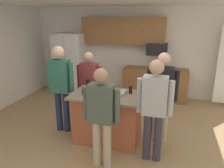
% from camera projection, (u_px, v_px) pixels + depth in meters
% --- Properties ---
extents(floor, '(7.04, 7.04, 0.00)m').
position_uv_depth(floor, '(111.00, 139.00, 4.27)').
color(floor, tan).
rests_on(floor, ground).
extents(back_wall, '(6.40, 0.10, 2.60)m').
position_uv_depth(back_wall, '(137.00, 52.00, 6.45)').
color(back_wall, white).
rests_on(back_wall, ground).
extents(cabinet_run_upper, '(2.40, 0.38, 0.75)m').
position_uv_depth(cabinet_run_upper, '(123.00, 31.00, 6.19)').
color(cabinet_run_upper, '#936038').
extents(cabinet_run_lower, '(1.80, 0.63, 0.90)m').
position_uv_depth(cabinet_run_lower, '(155.00, 84.00, 6.25)').
color(cabinet_run_lower, '#936038').
rests_on(cabinet_run_lower, ground).
extents(refrigerator, '(0.91, 0.76, 1.84)m').
position_uv_depth(refrigerator, '(71.00, 63.00, 6.71)').
color(refrigerator, white).
rests_on(refrigerator, ground).
extents(microwave_over_range, '(0.56, 0.40, 0.32)m').
position_uv_depth(microwave_over_range, '(157.00, 49.00, 5.98)').
color(microwave_over_range, black).
extents(kitchen_island, '(1.33, 0.83, 0.94)m').
position_uv_depth(kitchen_island, '(108.00, 117.00, 4.10)').
color(kitchen_island, '#AD5638').
rests_on(kitchen_island, ground).
extents(person_guest_by_door, '(0.57, 0.22, 1.60)m').
position_uv_depth(person_guest_by_door, '(89.00, 83.00, 4.69)').
color(person_guest_by_door, '#383842').
rests_on(person_guest_by_door, ground).
extents(person_guest_left, '(0.57, 0.23, 1.71)m').
position_uv_depth(person_guest_left, '(162.00, 92.00, 3.93)').
color(person_guest_left, tan).
rests_on(person_guest_left, ground).
extents(person_host_foreground, '(0.57, 0.22, 1.61)m').
position_uv_depth(person_host_foreground, '(101.00, 113.00, 3.24)').
color(person_host_foreground, tan).
rests_on(person_host_foreground, ground).
extents(person_guest_right, '(0.57, 0.22, 1.70)m').
position_uv_depth(person_guest_right, '(154.00, 105.00, 3.37)').
color(person_guest_right, '#383842').
rests_on(person_guest_right, ground).
extents(person_elder_center, '(0.57, 0.23, 1.78)m').
position_uv_depth(person_elder_center, '(61.00, 83.00, 4.29)').
color(person_elder_center, '#232D4C').
rests_on(person_elder_center, ground).
extents(glass_pilsner, '(0.07, 0.07, 0.16)m').
position_uv_depth(glass_pilsner, '(111.00, 95.00, 3.66)').
color(glass_pilsner, black).
rests_on(glass_pilsner, kitchen_island).
extents(glass_dark_ale, '(0.07, 0.07, 0.16)m').
position_uv_depth(glass_dark_ale, '(88.00, 88.00, 4.05)').
color(glass_dark_ale, black).
rests_on(glass_dark_ale, kitchen_island).
extents(glass_short_whisky, '(0.06, 0.06, 0.14)m').
position_uv_depth(glass_short_whisky, '(130.00, 90.00, 3.98)').
color(glass_short_whisky, black).
rests_on(glass_short_whisky, kitchen_island).
extents(glass_stout_tall, '(0.07, 0.07, 0.14)m').
position_uv_depth(glass_stout_tall, '(84.00, 91.00, 3.92)').
color(glass_stout_tall, black).
rests_on(glass_stout_tall, kitchen_island).
extents(mug_ceramic_white, '(0.13, 0.09, 0.10)m').
position_uv_depth(mug_ceramic_white, '(106.00, 95.00, 3.76)').
color(mug_ceramic_white, '#4C6B99').
rests_on(mug_ceramic_white, kitchen_island).
extents(mug_blue_stoneware, '(0.13, 0.09, 0.10)m').
position_uv_depth(mug_blue_stoneware, '(117.00, 95.00, 3.80)').
color(mug_blue_stoneware, white).
rests_on(mug_blue_stoneware, kitchen_island).
extents(tumbler_amber, '(0.07, 0.07, 0.16)m').
position_uv_depth(tumbler_amber, '(88.00, 84.00, 4.31)').
color(tumbler_amber, black).
rests_on(tumbler_amber, kitchen_island).
extents(serving_tray, '(0.44, 0.30, 0.04)m').
position_uv_depth(serving_tray, '(114.00, 92.00, 4.02)').
color(serving_tray, '#B7B7BC').
rests_on(serving_tray, kitchen_island).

